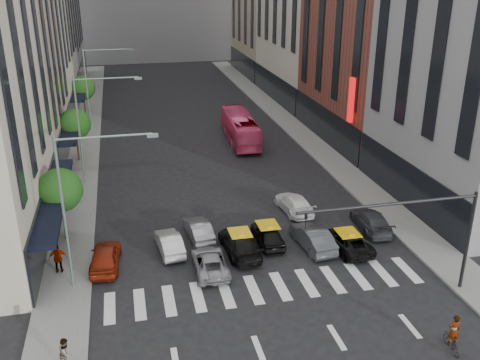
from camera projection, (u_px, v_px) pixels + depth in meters
ground at (278, 302)px, 29.25m from camera, size 160.00×160.00×0.00m
sidewalk_left at (84, 147)px, 54.03m from camera, size 3.00×96.00×0.15m
sidewalk_right at (301, 133)px, 58.74m from camera, size 3.00×96.00×0.15m
building_left_b at (4, 29)px, 46.66m from camera, size 8.00×16.00×24.00m
building_right_b at (369, 11)px, 52.35m from camera, size 8.00×18.00×26.00m
tree_near at (60, 190)px, 34.53m from camera, size 2.88×2.88×4.95m
tree_mid at (75, 124)px, 49.02m from camera, size 2.88×2.88×4.95m
tree_far at (83, 88)px, 63.50m from camera, size 2.88×2.88×4.95m
streetlamp_near at (80, 191)px, 28.62m from camera, size 5.38×0.25×9.00m
streetlamp_mid at (90, 116)px, 43.11m from camera, size 5.38×0.25×9.00m
streetlamp_far at (95, 78)px, 57.59m from camera, size 5.38×0.25×9.00m
traffic_signal at (425, 223)px, 28.26m from camera, size 10.10×0.20×6.00m
liberty_sign at (351, 100)px, 47.71m from camera, size 0.30×0.70×4.00m
car_red at (105, 257)px, 32.43m from camera, size 2.07×4.37×1.44m
car_white_front at (169, 243)px, 34.24m from camera, size 1.75×4.00×1.28m
car_silver at (210, 262)px, 32.08m from camera, size 2.03×4.32×1.20m
taxi_left at (240, 243)px, 34.07m from camera, size 2.24×5.01×1.43m
taxi_center at (268, 234)px, 35.22m from camera, size 1.64×4.00×1.36m
car_grey_mid at (313, 237)px, 34.72m from camera, size 1.96×4.57×1.46m
taxi_right at (347, 241)px, 34.50m from camera, size 2.48×4.52×1.20m
car_grey_curb at (371, 221)px, 37.14m from camera, size 2.28×4.76×1.34m
car_row2_left at (199, 230)px, 35.91m from camera, size 1.74×4.04×1.29m
car_row2_right at (294, 203)px, 39.89m from camera, size 2.23×4.66×1.31m
bus at (240, 128)px, 55.59m from camera, size 3.02×10.76×2.97m
motorcycle at (452, 343)px, 25.50m from camera, size 0.65×1.56×0.80m
rider at (456, 321)px, 25.03m from camera, size 0.65×0.46×1.71m
pedestrian_near at (66, 353)px, 24.03m from camera, size 0.76×0.88×1.57m
pedestrian_far at (58, 258)px, 31.54m from camera, size 1.10×0.46×1.87m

